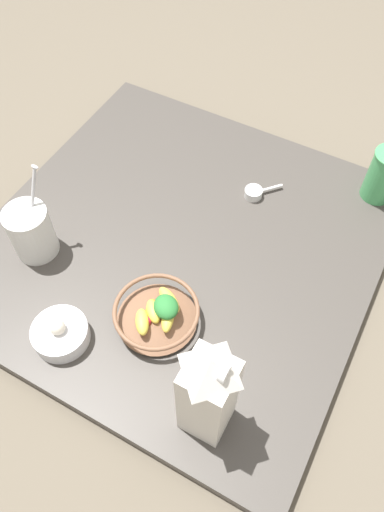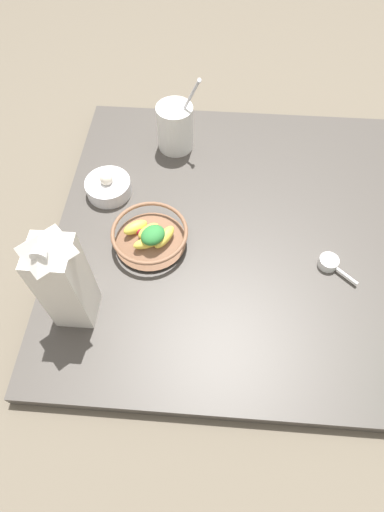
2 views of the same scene
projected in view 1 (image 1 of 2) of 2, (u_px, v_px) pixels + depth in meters
ground_plane at (181, 250)px, 1.28m from camera, size 6.00×6.00×0.00m
countertop at (181, 245)px, 1.26m from camera, size 0.93×0.93×0.04m
fruit_bowl at (157, 314)px, 1.09m from camera, size 0.19×0.19×0.08m
milk_carton at (208, 393)px, 0.87m from camera, size 0.09×0.09×0.30m
yogurt_tub at (31, 230)px, 1.17m from camera, size 0.13×0.10×0.23m
drinking_cup at (384, 174)px, 1.27m from camera, size 0.09×0.09×0.15m
measuring_scoop at (255, 193)px, 1.32m from camera, size 0.09×0.08×0.02m
garlic_bowl at (61, 334)px, 1.08m from camera, size 0.12×0.12×0.07m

